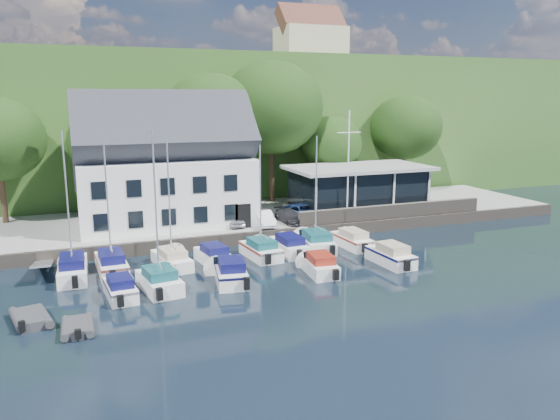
{
  "coord_description": "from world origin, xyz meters",
  "views": [
    {
      "loc": [
        -14.21,
        -29.01,
        11.6
      ],
      "look_at": [
        0.38,
        9.0,
        3.05
      ],
      "focal_mm": 35.0,
      "sensor_mm": 36.0,
      "label": 1
    }
  ],
  "objects_px": {
    "boat_r1_3": "(214,254)",
    "boat_r2_0": "(120,287)",
    "boat_r1_2": "(170,208)",
    "boat_r1_6": "(316,190)",
    "boat_r2_3": "(319,263)",
    "boat_r2_4": "(391,254)",
    "boat_r1_4": "(260,197)",
    "boat_r1_5": "(289,244)",
    "car_blue": "(303,211)",
    "boat_r2_2": "(231,270)",
    "car_white": "(264,218)",
    "boat_r2_1": "(156,217)",
    "dinghy_0": "(31,317)",
    "dinghy_1": "(77,326)",
    "car_silver": "(234,219)",
    "boat_r1_1": "(108,204)",
    "harbor_building": "(165,172)",
    "boat_r1_0": "(68,207)",
    "boat_r1_7": "(352,238)",
    "club_pavilion": "(358,188)",
    "flagpole": "(348,165)",
    "car_dgrey": "(289,216)"
  },
  "relations": [
    {
      "from": "boat_r1_7",
      "to": "boat_r2_3",
      "type": "height_order",
      "value": "boat_r1_7"
    },
    {
      "from": "boat_r1_3",
      "to": "boat_r2_0",
      "type": "height_order",
      "value": "boat_r1_3"
    },
    {
      "from": "car_dgrey",
      "to": "flagpole",
      "type": "distance_m",
      "value": 6.72
    },
    {
      "from": "boat_r1_0",
      "to": "boat_r2_3",
      "type": "relative_size",
      "value": 1.74
    },
    {
      "from": "car_white",
      "to": "boat_r2_2",
      "type": "xyz_separation_m",
      "value": [
        -5.7,
        -9.86,
        -0.84
      ]
    },
    {
      "from": "dinghy_0",
      "to": "dinghy_1",
      "type": "distance_m",
      "value": 2.99
    },
    {
      "from": "car_blue",
      "to": "boat_r1_0",
      "type": "distance_m",
      "value": 20.3
    },
    {
      "from": "boat_r1_1",
      "to": "boat_r1_5",
      "type": "bearing_deg",
      "value": -2.35
    },
    {
      "from": "harbor_building",
      "to": "boat_r1_5",
      "type": "relative_size",
      "value": 2.36
    },
    {
      "from": "flagpole",
      "to": "boat_r1_0",
      "type": "height_order",
      "value": "flagpole"
    },
    {
      "from": "club_pavilion",
      "to": "boat_r1_1",
      "type": "bearing_deg",
      "value": -159.96
    },
    {
      "from": "boat_r1_3",
      "to": "boat_r1_4",
      "type": "relative_size",
      "value": 0.6
    },
    {
      "from": "boat_r1_5",
      "to": "boat_r1_4",
      "type": "bearing_deg",
      "value": -173.49
    },
    {
      "from": "dinghy_0",
      "to": "boat_r1_6",
      "type": "bearing_deg",
      "value": 7.68
    },
    {
      "from": "car_blue",
      "to": "boat_r2_1",
      "type": "height_order",
      "value": "boat_r2_1"
    },
    {
      "from": "flagpole",
      "to": "boat_r2_4",
      "type": "height_order",
      "value": "flagpole"
    },
    {
      "from": "harbor_building",
      "to": "boat_r1_0",
      "type": "distance_m",
      "value": 11.95
    },
    {
      "from": "boat_r2_0",
      "to": "boat_r1_4",
      "type": "bearing_deg",
      "value": 19.46
    },
    {
      "from": "car_silver",
      "to": "boat_r1_4",
      "type": "relative_size",
      "value": 0.37
    },
    {
      "from": "car_blue",
      "to": "boat_r2_2",
      "type": "xyz_separation_m",
      "value": [
        -9.67,
        -10.94,
        -0.9
      ]
    },
    {
      "from": "boat_r2_4",
      "to": "flagpole",
      "type": "bearing_deg",
      "value": 76.4
    },
    {
      "from": "boat_r1_4",
      "to": "boat_r1_5",
      "type": "xyz_separation_m",
      "value": [
        2.33,
        0.36,
        -3.76
      ]
    },
    {
      "from": "harbor_building",
      "to": "boat_r2_3",
      "type": "bearing_deg",
      "value": -61.44
    },
    {
      "from": "boat_r1_2",
      "to": "boat_r2_1",
      "type": "xyz_separation_m",
      "value": [
        -1.53,
        -4.41,
        0.39
      ]
    },
    {
      "from": "boat_r1_0",
      "to": "boat_r2_2",
      "type": "bearing_deg",
      "value": -23.61
    },
    {
      "from": "car_white",
      "to": "boat_r1_2",
      "type": "xyz_separation_m",
      "value": [
        -8.63,
        -5.38,
        2.54
      ]
    },
    {
      "from": "boat_r2_2",
      "to": "boat_r1_5",
      "type": "bearing_deg",
      "value": 48.18
    },
    {
      "from": "boat_r1_2",
      "to": "boat_r1_6",
      "type": "xyz_separation_m",
      "value": [
        11.03,
        0.32,
        0.52
      ]
    },
    {
      "from": "boat_r1_3",
      "to": "boat_r2_2",
      "type": "distance_m",
      "value": 4.22
    },
    {
      "from": "boat_r1_7",
      "to": "dinghy_1",
      "type": "height_order",
      "value": "boat_r1_7"
    },
    {
      "from": "boat_r1_3",
      "to": "boat_r1_6",
      "type": "height_order",
      "value": "boat_r1_6"
    },
    {
      "from": "club_pavilion",
      "to": "boat_r1_5",
      "type": "distance_m",
      "value": 13.65
    },
    {
      "from": "car_dgrey",
      "to": "boat_r2_2",
      "type": "relative_size",
      "value": 0.64
    },
    {
      "from": "harbor_building",
      "to": "dinghy_0",
      "type": "height_order",
      "value": "harbor_building"
    },
    {
      "from": "boat_r1_3",
      "to": "boat_r1_4",
      "type": "xyz_separation_m",
      "value": [
        3.55,
        0.12,
        3.77
      ]
    },
    {
      "from": "boat_r1_1",
      "to": "boat_r1_6",
      "type": "distance_m",
      "value": 15.0
    },
    {
      "from": "car_silver",
      "to": "boat_r1_1",
      "type": "distance_m",
      "value": 12.35
    },
    {
      "from": "boat_r1_0",
      "to": "boat_r1_7",
      "type": "bearing_deg",
      "value": 2.26
    },
    {
      "from": "boat_r2_3",
      "to": "boat_r2_4",
      "type": "bearing_deg",
      "value": 5.91
    },
    {
      "from": "boat_r2_4",
      "to": "club_pavilion",
      "type": "bearing_deg",
      "value": 67.22
    },
    {
      "from": "boat_r1_6",
      "to": "boat_r2_2",
      "type": "bearing_deg",
      "value": -142.81
    },
    {
      "from": "boat_r1_2",
      "to": "boat_r1_3",
      "type": "height_order",
      "value": "boat_r1_2"
    },
    {
      "from": "boat_r2_3",
      "to": "boat_r2_4",
      "type": "relative_size",
      "value": 0.94
    },
    {
      "from": "boat_r2_0",
      "to": "boat_r2_3",
      "type": "distance_m",
      "value": 12.75
    },
    {
      "from": "boat_r2_3",
      "to": "flagpole",
      "type": "bearing_deg",
      "value": 59.25
    },
    {
      "from": "boat_r1_5",
      "to": "boat_r2_2",
      "type": "height_order",
      "value": "boat_r2_2"
    },
    {
      "from": "boat_r1_2",
      "to": "boat_r2_0",
      "type": "height_order",
      "value": "boat_r1_2"
    },
    {
      "from": "harbor_building",
      "to": "car_blue",
      "type": "distance_m",
      "value": 12.22
    },
    {
      "from": "flagpole",
      "to": "boat_r1_2",
      "type": "bearing_deg",
      "value": -162.41
    },
    {
      "from": "dinghy_1",
      "to": "car_blue",
      "type": "bearing_deg",
      "value": 39.79
    }
  ]
}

